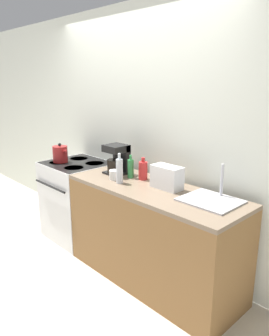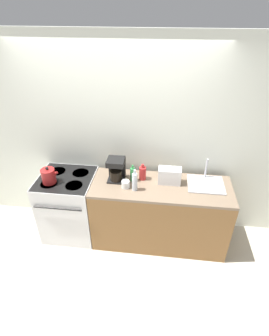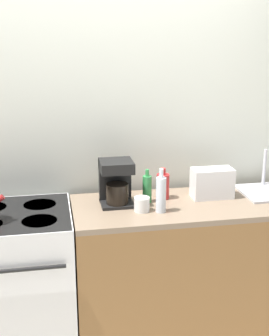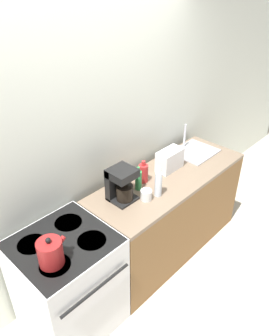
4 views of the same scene
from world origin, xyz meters
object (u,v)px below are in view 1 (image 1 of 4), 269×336
(stove, at_px, (78,199))
(toaster, at_px, (167,177))
(bottle_green, at_px, (131,168))
(kettle, at_px, (60,154))
(cup_white, at_px, (114,175))
(coffee_maker, at_px, (118,159))
(bottle_red, at_px, (143,170))
(bottle_clear, at_px, (119,171))

(stove, relative_size, toaster, 3.30)
(toaster, bearing_deg, bottle_green, -178.76)
(kettle, distance_m, toaster, 1.49)
(bottle_green, bearing_deg, cup_white, -113.51)
(stove, distance_m, coffee_maker, 0.89)
(bottle_red, relative_size, cup_white, 2.19)
(stove, xyz_separation_m, toaster, (1.32, 0.06, 0.55))
(kettle, relative_size, cup_white, 2.29)
(coffee_maker, xyz_separation_m, cup_white, (0.14, -0.16, -0.11))
(coffee_maker, xyz_separation_m, bottle_clear, (0.25, -0.20, -0.04))
(toaster, distance_m, coffee_maker, 0.66)
(bottle_green, height_order, bottle_red, bottle_green)
(stove, relative_size, coffee_maker, 3.07)
(stove, distance_m, bottle_red, 1.13)
(kettle, xyz_separation_m, bottle_red, (1.14, 0.21, -0.01))
(stove, bearing_deg, toaster, 2.68)
(cup_white, bearing_deg, toaster, 17.37)
(kettle, relative_size, bottle_red, 1.04)
(bottle_green, bearing_deg, coffee_maker, 176.88)
(kettle, height_order, bottle_red, kettle)
(bottle_green, bearing_deg, toaster, 1.24)
(stove, xyz_separation_m, cup_white, (0.80, -0.10, 0.49))
(stove, xyz_separation_m, bottle_clear, (0.91, -0.14, 0.56))
(bottle_red, bearing_deg, coffee_maker, -173.29)
(stove, relative_size, bottle_green, 4.04)
(coffee_maker, xyz_separation_m, bottle_green, (0.21, -0.01, -0.06))
(coffee_maker, distance_m, bottle_green, 0.21)
(bottle_clear, xyz_separation_m, cup_white, (-0.12, 0.03, -0.07))
(kettle, bearing_deg, bottle_clear, -1.26)
(coffee_maker, distance_m, cup_white, 0.24)
(toaster, height_order, coffee_maker, coffee_maker)
(coffee_maker, bearing_deg, bottle_green, -3.12)
(bottle_red, bearing_deg, bottle_clear, -106.69)
(toaster, distance_m, bottle_red, 0.34)
(toaster, height_order, bottle_green, bottle_green)
(bottle_clear, bearing_deg, cup_white, 163.79)
(coffee_maker, xyz_separation_m, bottle_red, (0.33, 0.04, -0.06))
(bottle_clear, bearing_deg, toaster, 25.86)
(toaster, xyz_separation_m, bottle_red, (-0.34, 0.04, -0.01))
(coffee_maker, height_order, bottle_green, coffee_maker)
(stove, bearing_deg, cup_white, -7.26)
(stove, xyz_separation_m, bottle_green, (0.86, 0.05, 0.54))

